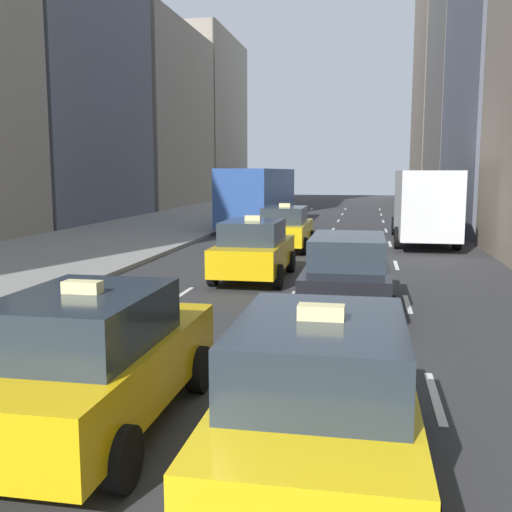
{
  "coord_description": "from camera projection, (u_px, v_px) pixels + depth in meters",
  "views": [
    {
      "loc": [
        4.41,
        -0.29,
        3.12
      ],
      "look_at": [
        1.97,
        12.8,
        1.23
      ],
      "focal_mm": 42.0,
      "sensor_mm": 36.0,
      "label": 1
    }
  ],
  "objects": [
    {
      "name": "taxi_lead",
      "position": [
        93.0,
        359.0,
        7.2
      ],
      "size": [
        2.02,
        4.4,
        1.87
      ],
      "color": "yellow",
      "rests_on": "ground"
    },
    {
      "name": "city_bus",
      "position": [
        260.0,
        195.0,
        33.81
      ],
      "size": [
        2.8,
        11.61,
        3.25
      ],
      "color": "#2D519E",
      "rests_on": "ground"
    },
    {
      "name": "taxi_second",
      "position": [
        254.0,
        249.0,
        17.36
      ],
      "size": [
        2.02,
        4.4,
        1.87
      ],
      "color": "yellow",
      "rests_on": "ground"
    },
    {
      "name": "taxi_fourth",
      "position": [
        285.0,
        228.0,
        23.87
      ],
      "size": [
        2.02,
        4.4,
        1.87
      ],
      "color": "yellow",
      "rests_on": "ground"
    },
    {
      "name": "box_truck",
      "position": [
        424.0,
        204.0,
        25.95
      ],
      "size": [
        2.58,
        8.4,
        3.15
      ],
      "color": "#262628",
      "rests_on": "ground"
    },
    {
      "name": "taxi_third",
      "position": [
        321.0,
        398.0,
        5.97
      ],
      "size": [
        2.02,
        4.4,
        1.87
      ],
      "color": "yellow",
      "rests_on": "ground"
    },
    {
      "name": "lane_markings",
      "position": [
        319.0,
        251.0,
        23.44
      ],
      "size": [
        5.72,
        56.0,
        0.01
      ],
      "color": "white",
      "rests_on": "ground"
    },
    {
      "name": "sidewalk_left",
      "position": [
        128.0,
        234.0,
        29.06
      ],
      "size": [
        8.0,
        66.0,
        0.15
      ],
      "primitive_type": "cube",
      "color": "gray",
      "rests_on": "ground"
    },
    {
      "name": "sedan_silver_behind",
      "position": [
        348.0,
        272.0,
        13.52
      ],
      "size": [
        2.02,
        4.97,
        1.71
      ],
      "color": "black",
      "rests_on": "ground"
    }
  ]
}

